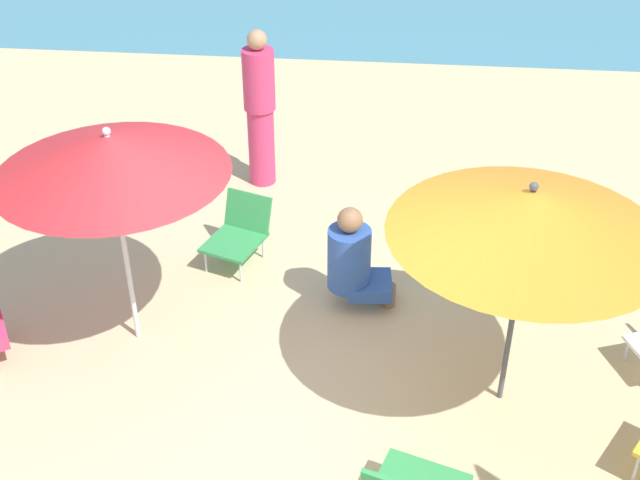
# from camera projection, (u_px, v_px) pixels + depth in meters

# --- Properties ---
(ground_plane) EXTENTS (40.00, 40.00, 0.00)m
(ground_plane) POSITION_uv_depth(u_px,v_px,m) (297.00, 409.00, 6.00)
(ground_plane) COLOR #CCB789
(umbrella_red) EXTENTS (1.69, 1.69, 1.86)m
(umbrella_red) POSITION_uv_depth(u_px,v_px,m) (110.00, 155.00, 5.77)
(umbrella_red) COLOR silver
(umbrella_red) RESTS_ON ground_plane
(umbrella_orange) EXTENTS (1.83, 1.83, 1.82)m
(umbrella_orange) POSITION_uv_depth(u_px,v_px,m) (530.00, 213.00, 5.23)
(umbrella_orange) COLOR #4C4C51
(umbrella_orange) RESTS_ON ground_plane
(beach_chair_d) EXTENTS (0.62, 0.71, 0.58)m
(beach_chair_d) POSITION_uv_depth(u_px,v_px,m) (239.00, 230.00, 7.43)
(beach_chair_d) COLOR #33934C
(beach_chair_d) RESTS_ON ground_plane
(person_a) EXTENTS (0.58, 0.39, 0.95)m
(person_a) POSITION_uv_depth(u_px,v_px,m) (354.00, 261.00, 6.78)
(person_a) COLOR #2D519E
(person_a) RESTS_ON ground_plane
(person_c) EXTENTS (0.32, 0.32, 1.66)m
(person_c) POSITION_uv_depth(u_px,v_px,m) (260.00, 109.00, 8.35)
(person_c) COLOR #DB3866
(person_c) RESTS_ON ground_plane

